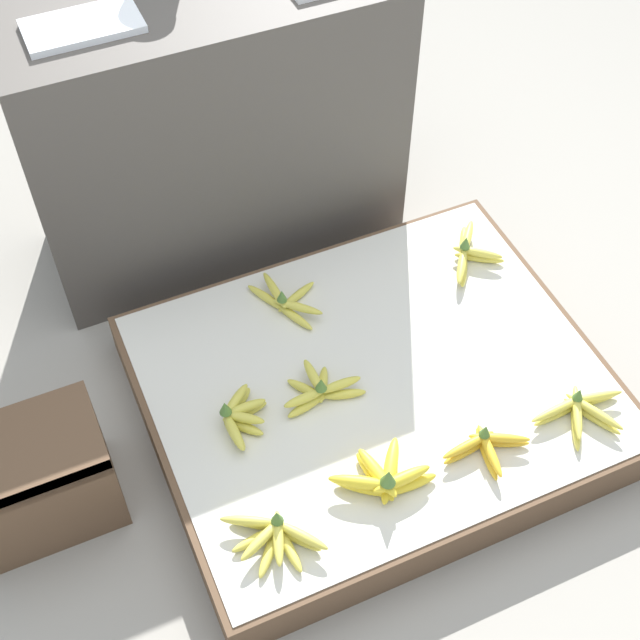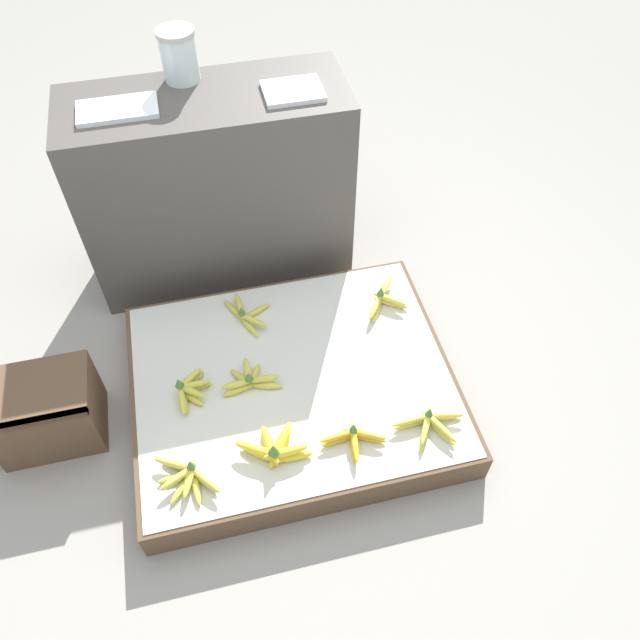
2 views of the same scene
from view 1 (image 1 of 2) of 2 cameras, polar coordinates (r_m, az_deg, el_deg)
The scene contains 13 objects.
ground_plane at distance 2.45m, azimuth 3.39°, elevation -5.56°, with size 10.00×10.00×0.00m, color gray.
display_platform at distance 2.40m, azimuth 3.47°, elevation -4.65°, with size 1.18×0.97×0.14m.
back_vendor_table at distance 2.62m, azimuth -6.88°, elevation 12.08°, with size 1.07×0.42×0.83m.
wooden_crate at distance 2.28m, azimuth -17.68°, elevation -9.66°, with size 0.36×0.26×0.28m.
banana_bunch_front_left at distance 2.08m, azimuth -2.99°, elevation -13.62°, with size 0.21×0.20×0.09m.
banana_bunch_front_midleft at distance 2.14m, azimuth 4.09°, elevation -10.05°, with size 0.26×0.16×0.11m.
banana_bunch_front_midright at distance 2.23m, azimuth 10.53°, elevation -7.91°, with size 0.23×0.16×0.08m.
banana_bunch_front_right at distance 2.34m, azimuth 16.29°, elevation -5.53°, with size 0.26×0.17×0.08m.
banana_bunch_middle_left at distance 2.24m, azimuth -5.20°, elevation -6.15°, with size 0.13×0.19×0.09m.
banana_bunch_middle_midleft at distance 2.28m, azimuth -0.02°, elevation -4.50°, with size 0.22×0.15×0.09m.
banana_bunch_back_midleft at distance 2.47m, azimuth -2.23°, elevation 1.23°, with size 0.19×0.23×0.08m.
banana_bunch_back_right at distance 2.62m, azimuth 9.49°, elevation 4.23°, with size 0.19×0.22×0.09m.
foam_tray_dark at distance 2.30m, azimuth -14.97°, elevation 17.72°, with size 0.28×0.15×0.02m.
Camera 1 is at (-0.68, -1.18, 2.04)m, focal length 50.00 mm.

